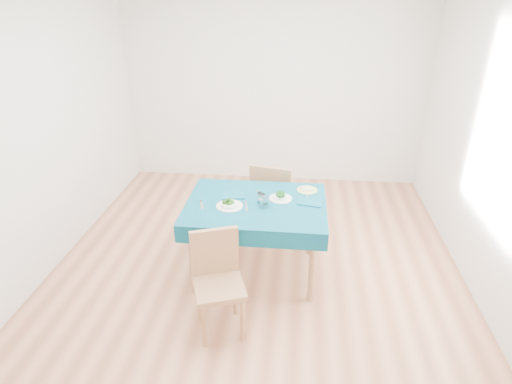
# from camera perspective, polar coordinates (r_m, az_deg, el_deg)

# --- Properties ---
(room_shell) EXTENTS (4.02, 4.52, 2.73)m
(room_shell) POSITION_cam_1_polar(r_m,az_deg,el_deg) (3.68, 0.00, 6.98)
(room_shell) COLOR #A36343
(room_shell) RESTS_ON ground
(table) EXTENTS (1.26, 0.96, 0.76)m
(table) POSITION_cam_1_polar(r_m,az_deg,el_deg) (4.07, 0.00, -6.21)
(table) COLOR #084A61
(table) RESTS_ON ground
(chair_near) EXTENTS (0.50, 0.52, 0.95)m
(chair_near) POSITION_cam_1_polar(r_m,az_deg,el_deg) (3.39, -4.97, -11.89)
(chair_near) COLOR #9D714A
(chair_near) RESTS_ON ground
(chair_far) EXTENTS (0.54, 0.58, 1.12)m
(chair_far) POSITION_cam_1_polar(r_m,az_deg,el_deg) (4.70, 2.60, 0.95)
(chair_far) COLOR #9D714A
(chair_far) RESTS_ON ground
(bowl_near) EXTENTS (0.24, 0.24, 0.07)m
(bowl_near) POSITION_cam_1_polar(r_m,az_deg,el_deg) (3.81, -3.57, -1.48)
(bowl_near) COLOR white
(bowl_near) RESTS_ON table
(bowl_far) EXTENTS (0.21, 0.21, 0.06)m
(bowl_far) POSITION_cam_1_polar(r_m,az_deg,el_deg) (3.94, 3.29, -0.54)
(bowl_far) COLOR white
(bowl_far) RESTS_ON table
(fork_near) EXTENTS (0.07, 0.16, 0.00)m
(fork_near) POSITION_cam_1_polar(r_m,az_deg,el_deg) (3.88, -7.28, -1.68)
(fork_near) COLOR silver
(fork_near) RESTS_ON table
(knife_near) EXTENTS (0.05, 0.20, 0.00)m
(knife_near) POSITION_cam_1_polar(r_m,az_deg,el_deg) (3.82, -1.30, -1.94)
(knife_near) COLOR silver
(knife_near) RESTS_ON table
(fork_far) EXTENTS (0.10, 0.19, 0.00)m
(fork_far) POSITION_cam_1_polar(r_m,az_deg,el_deg) (4.00, 0.73, -0.56)
(fork_far) COLOR silver
(fork_far) RESTS_ON table
(knife_far) EXTENTS (0.07, 0.21, 0.00)m
(knife_far) POSITION_cam_1_polar(r_m,az_deg,el_deg) (3.94, 7.22, -1.24)
(knife_far) COLOR silver
(knife_far) RESTS_ON table
(napkin_near) EXTENTS (0.23, 0.18, 0.01)m
(napkin_near) POSITION_cam_1_polar(r_m,az_deg,el_deg) (4.01, -3.05, -0.48)
(napkin_near) COLOR #0C546B
(napkin_near) RESTS_ON table
(napkin_far) EXTENTS (0.25, 0.20, 0.01)m
(napkin_far) POSITION_cam_1_polar(r_m,az_deg,el_deg) (3.91, 7.25, -1.36)
(napkin_far) COLOR #0C546B
(napkin_far) RESTS_ON table
(tumbler_center) EXTENTS (0.07, 0.07, 0.09)m
(tumbler_center) POSITION_cam_1_polar(r_m,az_deg,el_deg) (3.87, 0.71, -0.85)
(tumbler_center) COLOR white
(tumbler_center) RESTS_ON table
(tumbler_side) EXTENTS (0.08, 0.08, 0.10)m
(tumbler_side) POSITION_cam_1_polar(r_m,az_deg,el_deg) (3.79, 1.08, -1.37)
(tumbler_side) COLOR white
(tumbler_side) RESTS_ON table
(side_plate) EXTENTS (0.20, 0.20, 0.01)m
(side_plate) POSITION_cam_1_polar(r_m,az_deg,el_deg) (4.14, 6.82, 0.26)
(side_plate) COLOR #C8DC6B
(side_plate) RESTS_ON table
(bread_slice) EXTENTS (0.11, 0.11, 0.01)m
(bread_slice) POSITION_cam_1_polar(r_m,az_deg,el_deg) (4.14, 6.83, 0.41)
(bread_slice) COLOR beige
(bread_slice) RESTS_ON side_plate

